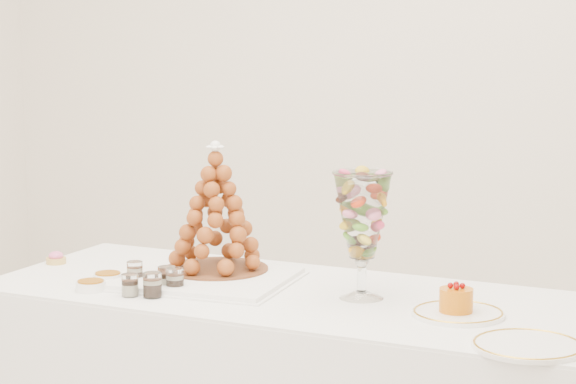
% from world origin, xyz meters
% --- Properties ---
extents(lace_tray, '(0.57, 0.44, 0.02)m').
position_xyz_m(lace_tray, '(-0.23, 0.13, 0.68)').
color(lace_tray, white).
rests_on(lace_tray, buffet_table).
extents(macaron_vase, '(0.16, 0.16, 0.35)m').
position_xyz_m(macaron_vase, '(0.29, 0.14, 0.90)').
color(macaron_vase, white).
rests_on(macaron_vase, buffet_table).
extents(cake_plate, '(0.24, 0.24, 0.01)m').
position_xyz_m(cake_plate, '(0.59, 0.07, 0.68)').
color(cake_plate, white).
rests_on(cake_plate, buffet_table).
extents(spare_plate, '(0.27, 0.27, 0.01)m').
position_xyz_m(spare_plate, '(0.81, -0.15, 0.68)').
color(spare_plate, white).
rests_on(spare_plate, buffet_table).
extents(pink_tart, '(0.06, 0.06, 0.04)m').
position_xyz_m(pink_tart, '(-0.75, 0.16, 0.69)').
color(pink_tart, tan).
rests_on(pink_tart, buffet_table).
extents(verrine_a, '(0.06, 0.06, 0.06)m').
position_xyz_m(verrine_a, '(-0.38, 0.04, 0.71)').
color(verrine_a, white).
rests_on(verrine_a, buffet_table).
extents(verrine_b, '(0.06, 0.06, 0.07)m').
position_xyz_m(verrine_b, '(-0.25, 0.00, 0.71)').
color(verrine_b, white).
rests_on(verrine_b, buffet_table).
extents(verrine_c, '(0.06, 0.06, 0.07)m').
position_xyz_m(verrine_c, '(-0.22, -0.01, 0.71)').
color(verrine_c, white).
rests_on(verrine_c, buffet_table).
extents(verrine_d, '(0.06, 0.06, 0.06)m').
position_xyz_m(verrine_d, '(-0.31, -0.10, 0.71)').
color(verrine_d, white).
rests_on(verrine_d, buffet_table).
extents(verrine_e, '(0.06, 0.06, 0.07)m').
position_xyz_m(verrine_e, '(-0.24, -0.09, 0.71)').
color(verrine_e, white).
rests_on(verrine_e, buffet_table).
extents(ramekin_back, '(0.08, 0.08, 0.03)m').
position_xyz_m(ramekin_back, '(-0.46, 0.01, 0.69)').
color(ramekin_back, white).
rests_on(ramekin_back, buffet_table).
extents(ramekin_front, '(0.08, 0.08, 0.03)m').
position_xyz_m(ramekin_front, '(-0.45, -0.09, 0.69)').
color(ramekin_front, white).
rests_on(ramekin_front, buffet_table).
extents(croquembouche, '(0.31, 0.31, 0.39)m').
position_xyz_m(croquembouche, '(-0.21, 0.22, 0.88)').
color(croquembouche, brown).
rests_on(croquembouche, lace_tray).
extents(mousse_cake, '(0.09, 0.09, 0.08)m').
position_xyz_m(mousse_cake, '(0.58, 0.07, 0.72)').
color(mousse_cake, '#CC6609').
rests_on(mousse_cake, cake_plate).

